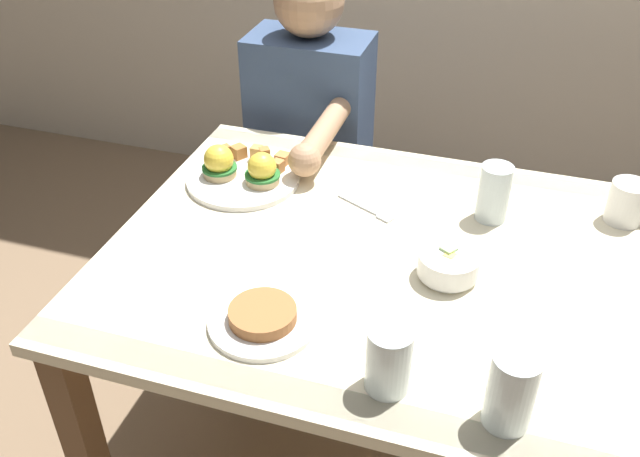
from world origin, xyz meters
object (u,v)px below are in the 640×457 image
fruit_bowl (448,265)px  water_glass_extra (510,395)px  diner_person (308,139)px  side_plate (263,318)px  fork (368,209)px  eggs_benedict_plate (242,172)px  coffee_mug (628,201)px  dining_table (395,298)px  water_glass_far (493,196)px  water_glass_near (389,362)px

fruit_bowl → water_glass_extra: bearing=-66.4°
diner_person → side_plate: bearing=-76.8°
fork → water_glass_extra: water_glass_extra is taller
eggs_benedict_plate → coffee_mug: bearing=6.5°
side_plate → diner_person: (-0.20, 0.87, -0.10)m
dining_table → side_plate: side_plate is taller
eggs_benedict_plate → water_glass_far: 0.59m
dining_table → fork: bearing=123.6°
fruit_bowl → coffee_mug: bearing=42.9°
coffee_mug → side_plate: bearing=-139.0°
water_glass_near → diner_person: (-0.45, 0.94, -0.14)m
fruit_bowl → fork: size_ratio=0.82×
eggs_benedict_plate → fruit_bowl: 0.57m
water_glass_near → eggs_benedict_plate: bearing=132.2°
water_glass_near → diner_person: bearing=115.6°
side_plate → fork: bearing=78.1°
eggs_benedict_plate → side_plate: bearing=-63.0°
fruit_bowl → fork: 0.28m
fruit_bowl → water_glass_near: bearing=-98.9°
eggs_benedict_plate → water_glass_near: 0.71m
eggs_benedict_plate → water_glass_extra: size_ratio=1.99×
fruit_bowl → side_plate: fruit_bowl is taller
fruit_bowl → water_glass_near: 0.32m
water_glass_far → fork: bearing=-168.7°
fruit_bowl → fork: fruit_bowl is taller
fork → diner_person: size_ratio=0.13×
coffee_mug → diner_person: size_ratio=0.10×
eggs_benedict_plate → dining_table: bearing=-23.8°
fruit_bowl → water_glass_near: water_glass_near is taller
water_glass_near → dining_table: bearing=99.2°
eggs_benedict_plate → coffee_mug: 0.87m
dining_table → diner_person: size_ratio=1.05×
fork → fruit_bowl: bearing=-41.7°
dining_table → water_glass_near: 0.38m
fruit_bowl → water_glass_extra: water_glass_extra is taller
dining_table → diner_person: (-0.40, 0.60, 0.02)m
coffee_mug → diner_person: diner_person is taller
dining_table → side_plate: 0.35m
eggs_benedict_plate → fruit_bowl: bearing=-22.3°
dining_table → water_glass_near: size_ratio=9.98×
dining_table → eggs_benedict_plate: size_ratio=4.44×
water_glass_near → water_glass_extra: bearing=-4.3°
coffee_mug → side_plate: 0.84m
coffee_mug → water_glass_far: water_glass_far is taller
fruit_bowl → diner_person: diner_person is taller
water_glass_extra → side_plate: 0.45m
coffee_mug → water_glass_near: water_glass_near is taller
water_glass_far → coffee_mug: bearing=15.4°
dining_table → water_glass_extra: bearing=-55.2°
dining_table → eggs_benedict_plate: 0.48m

